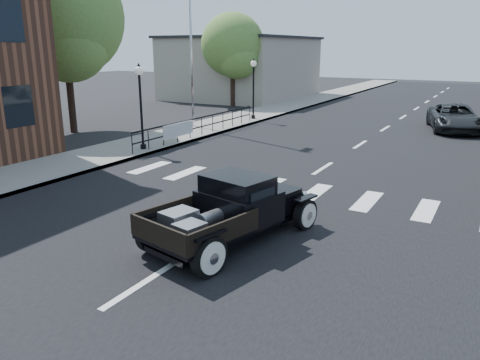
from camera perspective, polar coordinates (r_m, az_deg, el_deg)
The scene contains 14 objects.
ground at distance 11.28m, azimuth -2.01°, elevation -6.43°, with size 120.00×120.00×0.00m, color black.
road at distance 24.89m, azimuth 16.26°, elevation 5.35°, with size 14.00×80.00×0.02m, color black.
road_markings at distance 20.13m, azimuth 12.92°, elevation 3.19°, with size 12.00×60.00×0.06m, color silver, non-canonical shape.
sidewalk_left at distance 27.99m, azimuth -0.99°, elevation 7.22°, with size 3.00×80.00×0.15m, color gray.
low_building_left at distance 42.23m, azimuth 0.28°, elevation 13.44°, with size 10.00×12.00×5.00m, color #A49B8A.
railing at distance 23.09m, azimuth -4.69°, elevation 6.76°, with size 0.08×10.00×1.00m, color black, non-canonical shape.
banner at distance 21.47m, azimuth -7.48°, elevation 5.45°, with size 0.04×2.20×0.60m, color silver, non-canonical shape.
lamp_post_b at distance 19.95m, azimuth -11.98°, elevation 8.71°, with size 0.36×0.36×3.53m, color black, non-canonical shape.
lamp_post_c at distance 28.21m, azimuth 1.64°, elevation 11.04°, with size 0.36×0.36×3.53m, color black, non-canonical shape.
flagpole at distance 25.57m, azimuth -6.07°, elevation 19.04°, with size 0.12×0.12×11.17m, color silver.
big_tree_near at distance 25.76m, azimuth -20.46°, elevation 15.05°, with size 5.92×5.92×8.69m, color #537733, non-canonical shape.
big_tree_far at distance 35.75m, azimuth -0.91°, elevation 14.44°, with size 4.63×4.63×6.80m, color #537733, non-canonical shape.
hotrod_pickup at distance 10.52m, azimuth -1.05°, elevation -3.58°, with size 2.09×4.47×1.55m, color black, non-canonical shape.
second_car at distance 27.36m, azimuth 24.69°, elevation 6.90°, with size 2.31×5.01×1.39m, color black.
Camera 1 is at (5.44, -8.91, 4.27)m, focal length 35.00 mm.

